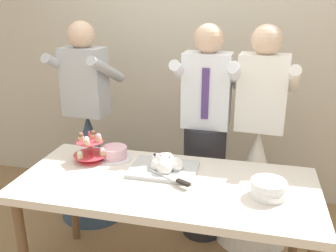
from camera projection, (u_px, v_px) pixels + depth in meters
The scene contains 9 objects.
rear_wall at pixel (203, 42), 3.26m from camera, with size 5.20×0.10×2.90m, color beige.
dessert_table at pixel (166, 192), 2.23m from camera, with size 1.80×0.80×0.78m.
cupcake_stand at pixel (91, 149), 2.46m from camera, with size 0.23×0.23×0.21m.
main_cake_tray at pixel (165, 165), 2.32m from camera, with size 0.42×0.37×0.12m.
plate_stack at pixel (269, 189), 2.02m from camera, with size 0.20×0.20×0.10m.
round_cake at pixel (114, 153), 2.51m from camera, with size 0.24×0.24×0.08m.
person_groom at pixel (205, 147), 2.78m from camera, with size 0.47×0.50×1.66m.
person_bride at pixel (255, 171), 2.77m from camera, with size 0.56×0.56×1.66m.
person_guest at pixel (90, 152), 3.10m from camera, with size 0.56×0.56×1.66m.
Camera 1 is at (0.48, -1.91, 1.82)m, focal length 39.13 mm.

